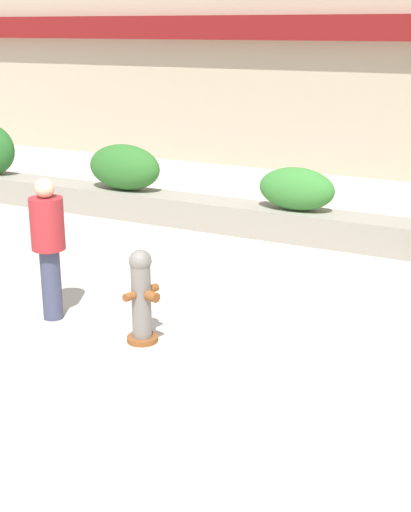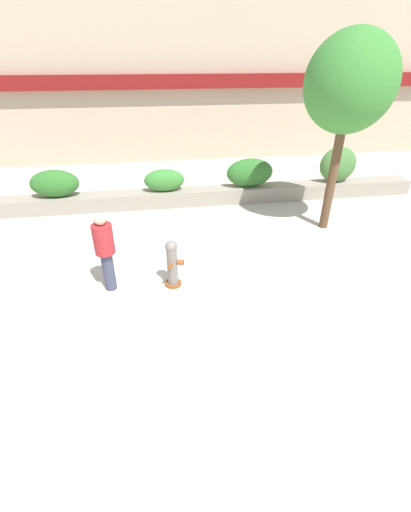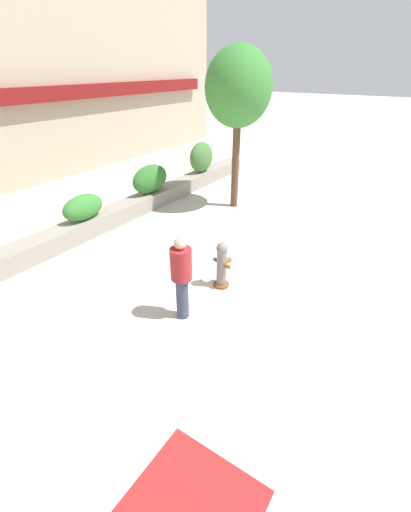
{
  "view_description": "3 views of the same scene",
  "coord_description": "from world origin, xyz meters",
  "px_view_note": "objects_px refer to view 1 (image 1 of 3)",
  "views": [
    {
      "loc": [
        4.23,
        -4.84,
        3.39
      ],
      "look_at": [
        0.57,
        2.3,
        0.79
      ],
      "focal_mm": 50.0,
      "sensor_mm": 36.0,
      "label": 1
    },
    {
      "loc": [
        -0.03,
        -4.77,
        4.33
      ],
      "look_at": [
        1.02,
        1.76,
        0.43
      ],
      "focal_mm": 24.0,
      "sensor_mm": 36.0,
      "label": 2
    },
    {
      "loc": [
        -5.28,
        -1.86,
        4.34
      ],
      "look_at": [
        0.32,
        1.85,
        0.58
      ],
      "focal_mm": 24.0,
      "sensor_mm": 36.0,
      "label": 3
    }
  ],
  "objects_px": {
    "hedge_bush_2": "(297,189)",
    "pedestrian": "(48,240)",
    "hedge_bush_1": "(124,167)",
    "fire_hydrant": "(141,296)"
  },
  "relations": [
    {
      "from": "hedge_bush_1",
      "to": "fire_hydrant",
      "type": "height_order",
      "value": "hedge_bush_1"
    },
    {
      "from": "hedge_bush_2",
      "to": "pedestrian",
      "type": "xyz_separation_m",
      "value": [
        -1.43,
        -4.54,
        0.13
      ]
    },
    {
      "from": "hedge_bush_1",
      "to": "hedge_bush_2",
      "type": "relative_size",
      "value": 1.13
    },
    {
      "from": "hedge_bush_1",
      "to": "pedestrian",
      "type": "distance_m",
      "value": 4.93
    },
    {
      "from": "hedge_bush_1",
      "to": "hedge_bush_2",
      "type": "height_order",
      "value": "hedge_bush_1"
    },
    {
      "from": "hedge_bush_2",
      "to": "fire_hydrant",
      "type": "height_order",
      "value": "hedge_bush_2"
    },
    {
      "from": "hedge_bush_1",
      "to": "hedge_bush_2",
      "type": "distance_m",
      "value": 3.35
    },
    {
      "from": "hedge_bush_2",
      "to": "pedestrian",
      "type": "height_order",
      "value": "pedestrian"
    },
    {
      "from": "fire_hydrant",
      "to": "pedestrian",
      "type": "height_order",
      "value": "pedestrian"
    },
    {
      "from": "pedestrian",
      "to": "hedge_bush_2",
      "type": "bearing_deg",
      "value": 72.53
    }
  ]
}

